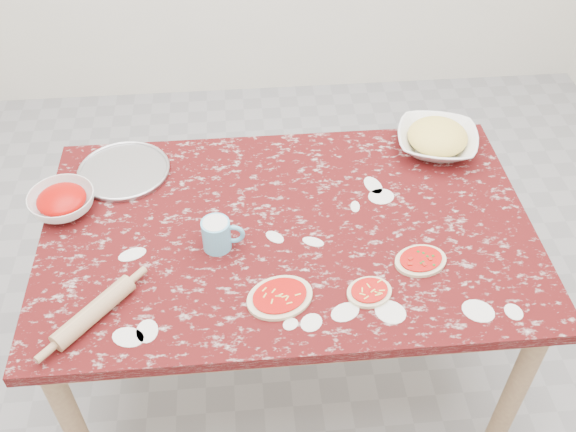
# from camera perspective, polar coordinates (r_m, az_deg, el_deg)

# --- Properties ---
(ground) EXTENTS (4.00, 4.00, 0.00)m
(ground) POSITION_cam_1_polar(r_m,az_deg,el_deg) (2.69, 0.00, -12.38)
(ground) COLOR gray
(worktable) EXTENTS (1.60, 1.00, 0.75)m
(worktable) POSITION_cam_1_polar(r_m,az_deg,el_deg) (2.16, 0.00, -2.54)
(worktable) COLOR #410B0C
(worktable) RESTS_ON ground
(pizza_tray) EXTENTS (0.40, 0.40, 0.01)m
(pizza_tray) POSITION_cam_1_polar(r_m,az_deg,el_deg) (2.37, -14.32, 3.85)
(pizza_tray) COLOR #B2B2B7
(pizza_tray) RESTS_ON worktable
(sauce_bowl) EXTENTS (0.27, 0.27, 0.07)m
(sauce_bowl) POSITION_cam_1_polar(r_m,az_deg,el_deg) (2.27, -19.34, 1.14)
(sauce_bowl) COLOR white
(sauce_bowl) RESTS_ON worktable
(cheese_bowl) EXTENTS (0.36, 0.36, 0.07)m
(cheese_bowl) POSITION_cam_1_polar(r_m,az_deg,el_deg) (2.45, 13.02, 6.48)
(cheese_bowl) COLOR white
(cheese_bowl) RESTS_ON worktable
(flour_mug) EXTENTS (0.13, 0.09, 0.11)m
(flour_mug) POSITION_cam_1_polar(r_m,az_deg,el_deg) (2.02, -6.24, -1.62)
(flour_mug) COLOR #62B7DE
(flour_mug) RESTS_ON worktable
(pizza_left) EXTENTS (0.24, 0.21, 0.02)m
(pizza_left) POSITION_cam_1_polar(r_m,az_deg,el_deg) (1.90, -0.73, -7.20)
(pizza_left) COLOR beige
(pizza_left) RESTS_ON worktable
(pizza_mid) EXTENTS (0.16, 0.15, 0.02)m
(pizza_mid) POSITION_cam_1_polar(r_m,az_deg,el_deg) (1.92, 7.20, -6.69)
(pizza_mid) COLOR beige
(pizza_mid) RESTS_ON worktable
(pizza_right) EXTENTS (0.19, 0.16, 0.02)m
(pizza_right) POSITION_cam_1_polar(r_m,az_deg,el_deg) (2.03, 11.65, -3.88)
(pizza_right) COLOR beige
(pizza_right) RESTS_ON worktable
(rolling_pin) EXTENTS (0.22, 0.24, 0.05)m
(rolling_pin) POSITION_cam_1_polar(r_m,az_deg,el_deg) (1.92, -16.80, -8.13)
(rolling_pin) COLOR tan
(rolling_pin) RESTS_ON worktable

